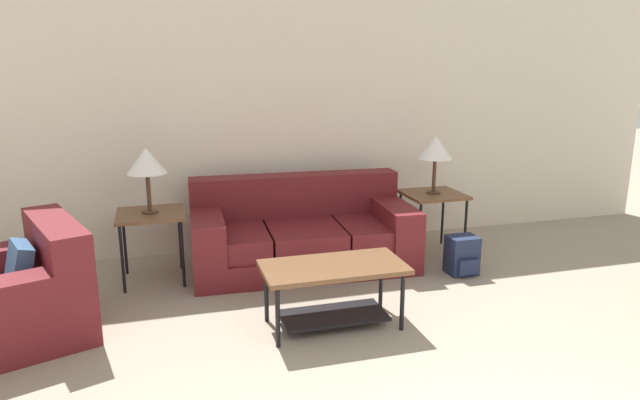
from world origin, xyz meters
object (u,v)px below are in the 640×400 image
Objects in this scene: table_lamp_right at (435,148)px; coffee_table at (333,281)px; side_table_right at (433,199)px; table_lamp_left at (146,162)px; side_table_left at (151,219)px; armchair at (10,299)px; couch at (302,236)px; backpack at (462,256)px.

coffee_table is at bearing -138.16° from table_lamp_right.
side_table_right is 1.10× the size of table_lamp_left.
side_table_left is (-1.26, 1.29, 0.21)m from coffee_table.
table_lamp_left reaches higher than side_table_left.
side_table_right is (1.44, 1.29, 0.21)m from coffee_table.
armchair reaches higher than side_table_right.
coffee_table is at bearing -138.16° from side_table_right.
coffee_table is (-0.09, -1.30, 0.06)m from couch.
side_table_right is 1.76× the size of backpack.
armchair is (-2.31, -0.84, -0.01)m from couch.
table_lamp_left reaches higher than backpack.
side_table_right is at bearing 41.84° from coffee_table.
armchair is 1.29× the size of coffee_table.
table_lamp_left is (-1.35, -0.01, 0.78)m from couch.
backpack is (1.35, -0.62, -0.12)m from couch.
couch is 1.55m from table_lamp_right.
couch reaches higher than armchair.
backpack is (0.00, -0.61, -0.89)m from table_lamp_right.
coffee_table is 1.94m from table_lamp_left.
table_lamp_left is at bearing 167.29° from backpack.
armchair is at bearing -167.23° from side_table_right.
table_lamp_left is 2.91m from backpack.
side_table_left is at bearing 116.57° from table_lamp_left.
side_table_left is (0.96, 0.83, 0.28)m from armchair.
side_table_right is at bearing 0.00° from table_lamp_left.
armchair is at bearing -139.19° from side_table_left.
side_table_right is 1.10× the size of table_lamp_right.
table_lamp_left is 1.00× the size of table_lamp_right.
couch is at bearing 179.52° from side_table_right.
side_table_left and side_table_right have the same top height.
table_lamp_right reaches higher than armchair.
couch is 2.01× the size of coffee_table.
armchair is at bearing -139.19° from table_lamp_left.
side_table_right is at bearing -0.48° from couch.
table_lamp_right is (2.70, -0.00, 0.51)m from side_table_left.
armchair is 3.83m from table_lamp_right.
table_lamp_right is (3.66, 0.83, 0.78)m from armchair.
coffee_table is at bearing -154.75° from backpack.
backpack is (2.70, -0.61, -0.39)m from side_table_left.
side_table_left is 2.75m from table_lamp_right.
couch reaches higher than side_table_right.
couch is 1.56m from table_lamp_left.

